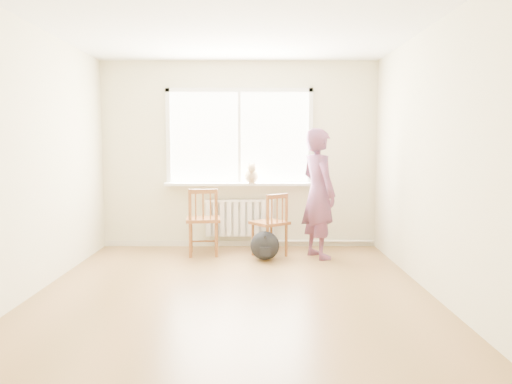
{
  "coord_description": "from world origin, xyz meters",
  "views": [
    {
      "loc": [
        0.22,
        -5.05,
        1.51
      ],
      "look_at": [
        0.24,
        1.2,
        0.91
      ],
      "focal_mm": 35.0,
      "sensor_mm": 36.0,
      "label": 1
    }
  ],
  "objects_px": {
    "chair_left": "(203,222)",
    "chair_right": "(272,225)",
    "backpack": "(265,246)",
    "cat": "(252,174)",
    "person": "(319,193)"
  },
  "relations": [
    {
      "from": "chair_right",
      "to": "cat",
      "type": "bearing_deg",
      "value": -98.61
    },
    {
      "from": "chair_left",
      "to": "chair_right",
      "type": "height_order",
      "value": "chair_left"
    },
    {
      "from": "chair_left",
      "to": "person",
      "type": "xyz_separation_m",
      "value": [
        1.54,
        -0.12,
        0.39
      ]
    },
    {
      "from": "cat",
      "to": "backpack",
      "type": "relative_size",
      "value": 1.23
    },
    {
      "from": "chair_left",
      "to": "chair_right",
      "type": "distance_m",
      "value": 0.93
    },
    {
      "from": "chair_right",
      "to": "person",
      "type": "distance_m",
      "value": 0.75
    },
    {
      "from": "chair_left",
      "to": "chair_right",
      "type": "relative_size",
      "value": 1.08
    },
    {
      "from": "chair_left",
      "to": "backpack",
      "type": "xyz_separation_m",
      "value": [
        0.83,
        -0.27,
        -0.27
      ]
    },
    {
      "from": "chair_right",
      "to": "backpack",
      "type": "distance_m",
      "value": 0.33
    },
    {
      "from": "chair_left",
      "to": "backpack",
      "type": "relative_size",
      "value": 2.43
    },
    {
      "from": "backpack",
      "to": "cat",
      "type": "bearing_deg",
      "value": 104.03
    },
    {
      "from": "backpack",
      "to": "chair_left",
      "type": "bearing_deg",
      "value": 161.85
    },
    {
      "from": "chair_right",
      "to": "backpack",
      "type": "relative_size",
      "value": 2.26
    },
    {
      "from": "backpack",
      "to": "person",
      "type": "bearing_deg",
      "value": 12.17
    },
    {
      "from": "chair_left",
      "to": "chair_right",
      "type": "bearing_deg",
      "value": 170.27
    }
  ]
}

